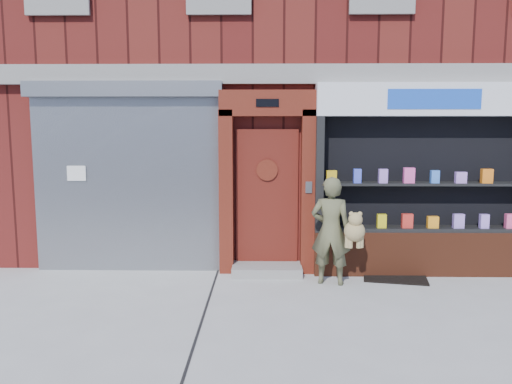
{
  "coord_description": "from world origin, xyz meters",
  "views": [
    {
      "loc": [
        -0.8,
        -6.01,
        2.32
      ],
      "look_at": [
        -0.91,
        1.0,
        1.42
      ],
      "focal_mm": 35.0,
      "sensor_mm": 36.0,
      "label": 1
    }
  ],
  "objects": [
    {
      "name": "ground",
      "position": [
        0.0,
        0.0,
        0.0
      ],
      "size": [
        80.0,
        80.0,
        0.0
      ],
      "primitive_type": "plane",
      "color": "#9E9E99",
      "rests_on": "ground"
    },
    {
      "name": "building",
      "position": [
        -0.0,
        5.99,
        4.0
      ],
      "size": [
        12.0,
        8.16,
        8.0
      ],
      "color": "#521512",
      "rests_on": "ground"
    },
    {
      "name": "shutter_bay",
      "position": [
        -3.0,
        1.93,
        1.72
      ],
      "size": [
        3.1,
        0.3,
        3.04
      ],
      "color": "gray",
      "rests_on": "ground"
    },
    {
      "name": "red_door_bay",
      "position": [
        -0.75,
        1.86,
        1.46
      ],
      "size": [
        1.52,
        0.58,
        2.9
      ],
      "color": "#56190E",
      "rests_on": "ground"
    },
    {
      "name": "pharmacy_bay",
      "position": [
        1.75,
        1.81,
        1.37
      ],
      "size": [
        3.5,
        0.41,
        3.0
      ],
      "color": "#622A17",
      "rests_on": "ground"
    },
    {
      "name": "woman",
      "position": [
        0.22,
        1.24,
        0.81
      ],
      "size": [
        0.8,
        0.59,
        1.61
      ],
      "color": "brown",
      "rests_on": "ground"
    },
    {
      "name": "doormat",
      "position": [
        1.25,
        1.55,
        0.01
      ],
      "size": [
        1.06,
        0.84,
        0.02
      ],
      "primitive_type": "cube",
      "rotation": [
        0.0,
        0.0,
        -0.19
      ],
      "color": "black",
      "rests_on": "ground"
    }
  ]
}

